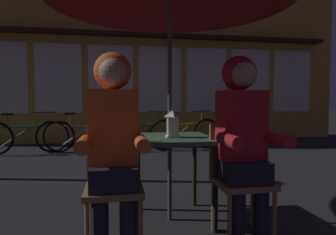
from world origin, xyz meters
TOP-DOWN VIEW (x-y plane):
  - ground_plane at (0.00, 0.00)m, footprint 60.00×60.00m
  - cafe_table at (0.00, 0.00)m, footprint 0.72×0.72m
  - lantern at (0.02, -0.05)m, footprint 0.11×0.11m
  - chair_left at (-0.48, -0.37)m, footprint 0.40×0.40m
  - chair_right at (0.48, -0.37)m, footprint 0.40×0.40m
  - person_left_hooded at (-0.48, -0.43)m, footprint 0.45×0.56m
  - person_right_hooded at (0.48, -0.43)m, footprint 0.45×0.56m
  - shopfront_building at (0.69, 5.39)m, footprint 10.00×0.93m
  - bicycle_nearest at (-2.23, 3.67)m, footprint 1.67×0.31m
  - bicycle_second at (-1.10, 3.69)m, footprint 1.68×0.21m
  - bicycle_third at (0.04, 3.81)m, footprint 1.66×0.36m
  - bicycle_fourth at (1.03, 3.68)m, footprint 1.66×0.36m

SIDE VIEW (x-z plane):
  - ground_plane at x=0.00m, z-range 0.00..0.00m
  - bicycle_nearest at x=-2.23m, z-range -0.07..0.77m
  - bicycle_second at x=-1.10m, z-range -0.07..0.77m
  - bicycle_third at x=0.04m, z-range -0.07..0.77m
  - bicycle_fourth at x=1.03m, z-range -0.07..0.77m
  - chair_left at x=-0.48m, z-range 0.05..0.92m
  - chair_right at x=0.48m, z-range 0.05..0.92m
  - cafe_table at x=0.00m, z-range 0.27..1.01m
  - person_left_hooded at x=-0.48m, z-range 0.15..1.55m
  - person_right_hooded at x=0.48m, z-range 0.15..1.55m
  - lantern at x=0.02m, z-range 0.75..0.98m
  - shopfront_building at x=0.69m, z-range -0.01..6.19m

